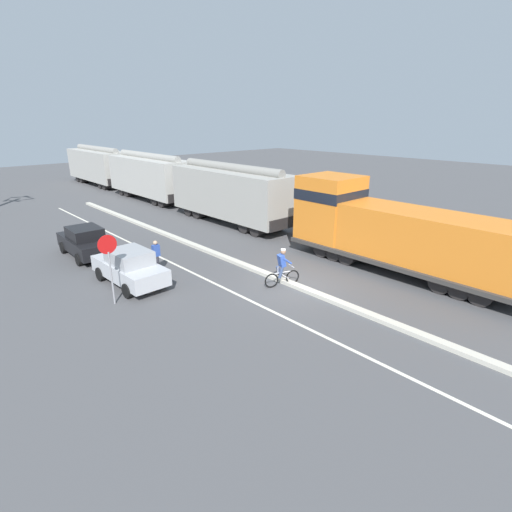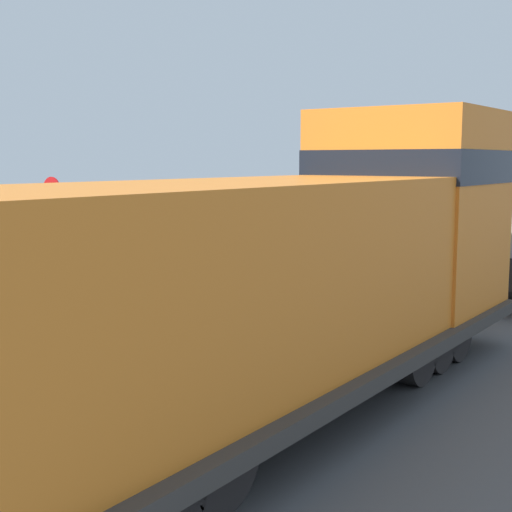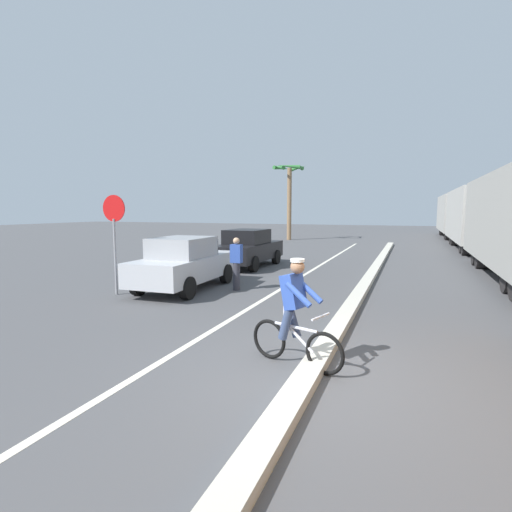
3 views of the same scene
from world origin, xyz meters
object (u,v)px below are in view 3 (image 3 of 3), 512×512
hopper_car_middle (479,216)px  cyclist (295,315)px  palm_tree_near (289,184)px  parked_car_silver (185,263)px  stop_sign (114,225)px  pedestrian_by_cars (236,263)px  parked_car_black (248,248)px  hopper_car_trailing (458,214)px

hopper_car_middle → cyclist: 22.60m
hopper_car_middle → palm_tree_near: (-13.15, 3.64, 2.44)m
parked_car_silver → stop_sign: stop_sign is taller
parked_car_silver → pedestrian_by_cars: (1.57, 0.42, 0.03)m
stop_sign → parked_car_black: bearing=78.2°
parked_car_silver → parked_car_black: bearing=90.2°
stop_sign → pedestrian_by_cars: 3.71m
hopper_car_trailing → cyclist: (-5.46, -33.49, -1.26)m
pedestrian_by_cars → hopper_car_middle: bearing=62.4°
hopper_car_middle → parked_car_silver: hopper_car_middle is taller
parked_car_silver → palm_tree_near: palm_tree_near is taller
parked_car_black → palm_tree_near: (-2.80, 15.59, 3.70)m
cyclist → stop_sign: (-6.29, 3.29, 1.21)m
hopper_car_middle → parked_car_silver: size_ratio=2.50×
cyclist → stop_sign: 7.20m
parked_car_silver → hopper_car_middle: bearing=59.0°
hopper_car_middle → hopper_car_trailing: same height
parked_car_black → pedestrian_by_cars: size_ratio=2.62×
parked_car_silver → cyclist: cyclist is taller
hopper_car_trailing → parked_car_black: bearing=-113.7°
parked_car_black → palm_tree_near: palm_tree_near is taller
hopper_car_trailing → parked_car_black: 25.75m
hopper_car_trailing → stop_sign: size_ratio=3.68×
hopper_car_middle → parked_car_silver: 20.07m
palm_tree_near → pedestrian_by_cars: (4.39, -20.39, -3.67)m
hopper_car_trailing → parked_car_silver: 30.59m
hopper_car_trailing → pedestrian_by_cars: (-8.76, -28.34, -1.23)m
hopper_car_trailing → stop_sign: hopper_car_trailing is taller
stop_sign → palm_tree_near: palm_tree_near is taller
hopper_car_middle → hopper_car_trailing: bearing=90.0°
pedestrian_by_cars → hopper_car_trailing: bearing=72.8°
parked_car_black → cyclist: cyclist is taller
parked_car_black → parked_car_silver: bearing=-89.8°
hopper_car_middle → cyclist: bearing=-104.0°
parked_car_silver → stop_sign: (-1.41, -1.44, 1.21)m
hopper_car_middle → parked_car_black: 15.85m
cyclist → palm_tree_near: palm_tree_near is taller
hopper_car_trailing → parked_car_black: size_ratio=2.50×
stop_sign → palm_tree_near: bearing=93.6°
palm_tree_near → hopper_car_middle: bearing=-15.5°
hopper_car_trailing → pedestrian_by_cars: bearing=-107.2°
palm_tree_near → hopper_car_trailing: bearing=31.2°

